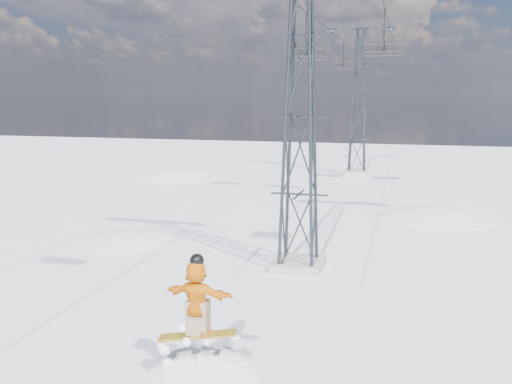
# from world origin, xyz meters

# --- Properties ---
(ground) EXTENTS (120.00, 120.00, 0.00)m
(ground) POSITION_xyz_m (0.00, 0.00, 0.00)
(ground) COLOR white
(ground) RESTS_ON ground
(snow_terrain) EXTENTS (39.00, 37.00, 22.00)m
(snow_terrain) POSITION_xyz_m (-4.77, 21.24, -9.59)
(snow_terrain) COLOR white
(snow_terrain) RESTS_ON ground
(lift_tower_near) EXTENTS (5.20, 1.80, 11.43)m
(lift_tower_near) POSITION_xyz_m (0.80, 8.00, 5.47)
(lift_tower_near) COLOR #999999
(lift_tower_near) RESTS_ON ground
(lift_tower_far) EXTENTS (5.20, 1.80, 11.43)m
(lift_tower_far) POSITION_xyz_m (0.80, 33.00, 5.47)
(lift_tower_far) COLOR #999999
(lift_tower_far) RESTS_ON ground
(haul_cables) EXTENTS (4.46, 51.00, 0.06)m
(haul_cables) POSITION_xyz_m (0.80, 19.50, 10.85)
(haul_cables) COLOR black
(haul_cables) RESTS_ON ground
(lift_chair_mid) EXTENTS (2.08, 0.60, 2.58)m
(lift_chair_mid) POSITION_xyz_m (3.00, 21.38, 8.78)
(lift_chair_mid) COLOR black
(lift_chair_mid) RESTS_ON ground
(lift_chair_far) EXTENTS (2.21, 0.64, 2.74)m
(lift_chair_far) POSITION_xyz_m (-1.40, 21.74, 8.66)
(lift_chair_far) COLOR black
(lift_chair_far) RESTS_ON ground
(lift_chair_extra) EXTENTS (2.01, 0.58, 2.49)m
(lift_chair_extra) POSITION_xyz_m (-1.40, 42.07, 8.86)
(lift_chair_extra) COLOR black
(lift_chair_extra) RESTS_ON ground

